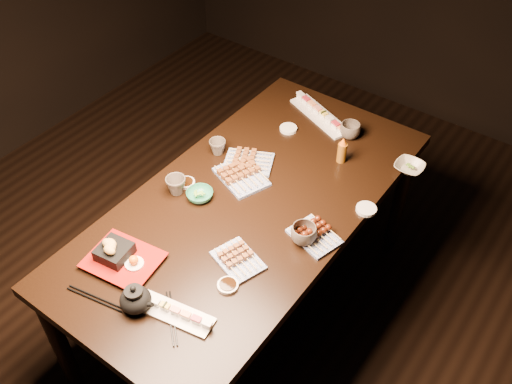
% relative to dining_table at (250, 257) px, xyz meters
% --- Properties ---
extents(ground, '(5.00, 5.00, 0.00)m').
position_rel_dining_table_xyz_m(ground, '(-0.06, -0.38, -0.38)').
color(ground, black).
rests_on(ground, ground).
extents(dining_table, '(1.17, 1.92, 0.75)m').
position_rel_dining_table_xyz_m(dining_table, '(0.00, 0.00, 0.00)').
color(dining_table, black).
rests_on(dining_table, ground).
extents(sushi_platter_near, '(0.34, 0.15, 0.04)m').
position_rel_dining_table_xyz_m(sushi_platter_near, '(0.11, -0.63, 0.40)').
color(sushi_platter_near, white).
rests_on(sushi_platter_near, dining_table).
extents(sushi_platter_far, '(0.40, 0.25, 0.05)m').
position_rel_dining_table_xyz_m(sushi_platter_far, '(-0.08, 0.71, 0.40)').
color(sushi_platter_far, white).
rests_on(sushi_platter_far, dining_table).
extents(yakitori_plate_center, '(0.28, 0.25, 0.06)m').
position_rel_dining_table_xyz_m(yakitori_plate_center, '(-0.12, 0.10, 0.41)').
color(yakitori_plate_center, '#828EB6').
rests_on(yakitori_plate_center, dining_table).
extents(yakitori_plate_right, '(0.23, 0.20, 0.05)m').
position_rel_dining_table_xyz_m(yakitori_plate_right, '(0.16, -0.29, 0.40)').
color(yakitori_plate_right, '#828EB6').
rests_on(yakitori_plate_right, dining_table).
extents(yakitori_plate_left, '(0.27, 0.24, 0.06)m').
position_rel_dining_table_xyz_m(yakitori_plate_left, '(-0.15, 0.20, 0.40)').
color(yakitori_plate_left, '#828EB6').
rests_on(yakitori_plate_left, dining_table).
extents(tsukune_plate, '(0.23, 0.19, 0.05)m').
position_rel_dining_table_xyz_m(tsukune_plate, '(0.34, -0.01, 0.40)').
color(tsukune_plate, '#828EB6').
rests_on(tsukune_plate, dining_table).
extents(edamame_bowl_green, '(0.13, 0.13, 0.04)m').
position_rel_dining_table_xyz_m(edamame_bowl_green, '(-0.19, -0.11, 0.39)').
color(edamame_bowl_green, '#297D57').
rests_on(edamame_bowl_green, dining_table).
extents(edamame_bowl_cream, '(0.13, 0.13, 0.03)m').
position_rel_dining_table_xyz_m(edamame_bowl_cream, '(0.47, 0.60, 0.39)').
color(edamame_bowl_cream, beige).
rests_on(edamame_bowl_cream, dining_table).
extents(tempura_tray, '(0.31, 0.26, 0.10)m').
position_rel_dining_table_xyz_m(tempura_tray, '(-0.19, -0.56, 0.43)').
color(tempura_tray, black).
rests_on(tempura_tray, dining_table).
extents(teacup_near_left, '(0.09, 0.09, 0.08)m').
position_rel_dining_table_xyz_m(teacup_near_left, '(-0.29, -0.14, 0.42)').
color(teacup_near_left, '#4E453C').
rests_on(teacup_near_left, dining_table).
extents(teacup_mid_right, '(0.11, 0.11, 0.08)m').
position_rel_dining_table_xyz_m(teacup_mid_right, '(0.31, -0.05, 0.42)').
color(teacup_mid_right, '#4E453C').
rests_on(teacup_mid_right, dining_table).
extents(teacup_far_left, '(0.09, 0.09, 0.07)m').
position_rel_dining_table_xyz_m(teacup_far_left, '(-0.32, 0.18, 0.41)').
color(teacup_far_left, '#4E453C').
rests_on(teacup_far_left, dining_table).
extents(teacup_far_right, '(0.12, 0.12, 0.08)m').
position_rel_dining_table_xyz_m(teacup_far_right, '(0.13, 0.66, 0.41)').
color(teacup_far_right, '#4E453C').
rests_on(teacup_far_right, dining_table).
extents(teapot, '(0.16, 0.16, 0.12)m').
position_rel_dining_table_xyz_m(teapot, '(-0.00, -0.68, 0.43)').
color(teapot, black).
rests_on(teapot, dining_table).
extents(condiment_bottle, '(0.05, 0.05, 0.13)m').
position_rel_dining_table_xyz_m(condiment_bottle, '(0.18, 0.47, 0.44)').
color(condiment_bottle, brown).
rests_on(condiment_bottle, dining_table).
extents(sauce_dish_west, '(0.09, 0.09, 0.01)m').
position_rel_dining_table_xyz_m(sauce_dish_west, '(-0.30, -0.08, 0.38)').
color(sauce_dish_west, white).
rests_on(sauce_dish_west, dining_table).
extents(sauce_dish_east, '(0.10, 0.10, 0.02)m').
position_rel_dining_table_xyz_m(sauce_dish_east, '(0.44, 0.25, 0.38)').
color(sauce_dish_east, white).
rests_on(sauce_dish_east, dining_table).
extents(sauce_dish_se, '(0.11, 0.11, 0.01)m').
position_rel_dining_table_xyz_m(sauce_dish_se, '(0.21, -0.41, 0.38)').
color(sauce_dish_se, white).
rests_on(sauce_dish_se, dining_table).
extents(sauce_dish_nw, '(0.10, 0.10, 0.02)m').
position_rel_dining_table_xyz_m(sauce_dish_nw, '(-0.15, 0.53, 0.38)').
color(sauce_dish_nw, white).
rests_on(sauce_dish_nw, dining_table).
extents(chopsticks_near, '(0.25, 0.07, 0.01)m').
position_rel_dining_table_xyz_m(chopsticks_near, '(-0.15, -0.75, 0.38)').
color(chopsticks_near, black).
rests_on(chopsticks_near, dining_table).
extents(chopsticks_se, '(0.19, 0.17, 0.01)m').
position_rel_dining_table_xyz_m(chopsticks_se, '(0.13, -0.64, 0.38)').
color(chopsticks_se, black).
rests_on(chopsticks_se, dining_table).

